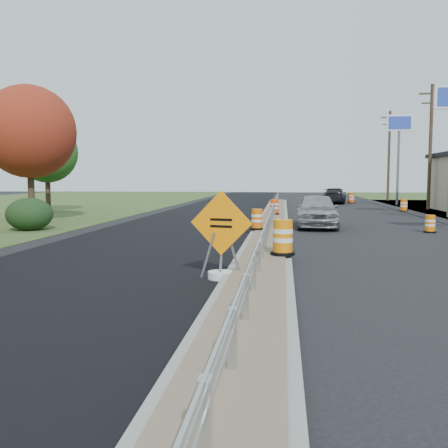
# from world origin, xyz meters

# --- Properties ---
(ground) EXTENTS (140.00, 140.00, 0.00)m
(ground) POSITION_xyz_m (0.00, 0.00, 0.00)
(ground) COLOR black
(ground) RESTS_ON ground
(milled_overlay) EXTENTS (7.20, 120.00, 0.01)m
(milled_overlay) POSITION_xyz_m (-4.40, 10.00, 0.01)
(milled_overlay) COLOR black
(milled_overlay) RESTS_ON ground
(median) EXTENTS (1.60, 55.00, 0.23)m
(median) POSITION_xyz_m (0.00, 8.00, 0.11)
(median) COLOR gray
(median) RESTS_ON ground
(guardrail) EXTENTS (0.10, 46.15, 0.72)m
(guardrail) POSITION_xyz_m (0.00, 9.00, 0.73)
(guardrail) COLOR silver
(guardrail) RESTS_ON median
(pylon_sign_north) EXTENTS (2.20, 0.30, 7.90)m
(pylon_sign_north) POSITION_xyz_m (10.50, 30.00, 6.48)
(pylon_sign_north) COLOR slate
(pylon_sign_north) RESTS_ON ground
(utility_pole_nmid) EXTENTS (1.90, 0.26, 9.40)m
(utility_pole_nmid) POSITION_xyz_m (11.50, 24.00, 4.93)
(utility_pole_nmid) COLOR #473523
(utility_pole_nmid) RESTS_ON ground
(utility_pole_north) EXTENTS (1.90, 0.26, 9.40)m
(utility_pole_north) POSITION_xyz_m (11.50, 39.00, 4.93)
(utility_pole_north) COLOR #473523
(utility_pole_north) RESTS_ON ground
(hedge_north) EXTENTS (2.09, 2.09, 1.52)m
(hedge_north) POSITION_xyz_m (-11.00, 6.00, 0.76)
(hedge_north) COLOR black
(hedge_north) RESTS_ON ground
(tree_near_red) EXTENTS (4.95, 4.95, 7.35)m
(tree_near_red) POSITION_xyz_m (-13.00, 10.00, 4.86)
(tree_near_red) COLOR #473523
(tree_near_red) RESTS_ON ground
(tree_near_back) EXTENTS (4.29, 4.29, 6.37)m
(tree_near_back) POSITION_xyz_m (-16.00, 18.00, 4.21)
(tree_near_back) COLOR #473523
(tree_near_back) RESTS_ON ground
(caution_sign) EXTENTS (1.51, 0.64, 2.12)m
(caution_sign) POSITION_xyz_m (-0.90, -3.90, 0.54)
(caution_sign) COLOR white
(caution_sign) RESTS_ON ground
(barrel_median_near) EXTENTS (0.69, 0.69, 1.01)m
(barrel_median_near) POSITION_xyz_m (0.55, -1.42, 0.71)
(barrel_median_near) COLOR black
(barrel_median_near) RESTS_ON median
(barrel_median_mid) EXTENTS (0.60, 0.60, 0.87)m
(barrel_median_mid) POSITION_xyz_m (-0.55, 5.51, 0.65)
(barrel_median_mid) COLOR black
(barrel_median_mid) RESTS_ON median
(barrel_median_far) EXTENTS (0.62, 0.62, 0.90)m
(barrel_median_far) POSITION_xyz_m (0.01, 14.50, 0.66)
(barrel_median_far) COLOR black
(barrel_median_far) RESTS_ON median
(barrel_shoulder_near) EXTENTS (0.53, 0.53, 0.78)m
(barrel_shoulder_near) POSITION_xyz_m (7.00, 7.32, 0.37)
(barrel_shoulder_near) COLOR black
(barrel_shoulder_near) RESTS_ON ground
(barrel_shoulder_mid) EXTENTS (0.60, 0.60, 0.89)m
(barrel_shoulder_mid) POSITION_xyz_m (9.20, 21.77, 0.43)
(barrel_shoulder_mid) COLOR black
(barrel_shoulder_mid) RESTS_ON ground
(barrel_shoulder_far) EXTENTS (0.69, 0.69, 1.01)m
(barrel_shoulder_far) POSITION_xyz_m (7.00, 33.49, 0.48)
(barrel_shoulder_far) COLOR black
(barrel_shoulder_far) RESTS_ON ground
(car_silver) EXTENTS (2.07, 4.91, 1.66)m
(car_silver) POSITION_xyz_m (2.18, 9.16, 0.83)
(car_silver) COLOR #A6A7AB
(car_silver) RESTS_ON ground
(car_dark_far) EXTENTS (2.73, 5.29, 1.47)m
(car_dark_far) POSITION_xyz_m (5.35, 32.71, 0.73)
(car_dark_far) COLOR black
(car_dark_far) RESTS_ON ground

